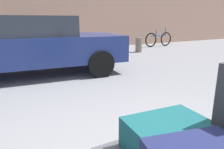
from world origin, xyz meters
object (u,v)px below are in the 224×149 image
object	(u,v)px
parked_car	(31,44)
bicycle_leaning	(159,39)
bollard_kerb_near	(113,47)
bollard_kerb_mid	(139,45)
suitcase_teal_rear_left	(167,136)

from	to	relation	value
parked_car	bicycle_leaning	world-z (taller)	parked_car
bicycle_leaning	bollard_kerb_near	distance (m)	3.50
bollard_kerb_near	bollard_kerb_mid	world-z (taller)	same
suitcase_teal_rear_left	bollard_kerb_mid	world-z (taller)	bollard_kerb_mid
parked_car	bollard_kerb_near	world-z (taller)	parked_car
parked_car	bollard_kerb_near	size ratio (longest dim) A/B	7.21
suitcase_teal_rear_left	parked_car	xyz separation A→B (m)	(-0.36, 4.31, 0.29)
parked_car	bollard_kerb_near	distance (m)	3.84
bollard_kerb_near	bollard_kerb_mid	size ratio (longest dim) A/B	1.00
parked_car	bollard_kerb_near	xyz separation A→B (m)	(3.33, 1.86, -0.45)
suitcase_teal_rear_left	parked_car	world-z (taller)	parked_car
bicycle_leaning	bollard_kerb_near	xyz separation A→B (m)	(-3.31, -1.11, -0.06)
suitcase_teal_rear_left	bollard_kerb_near	size ratio (longest dim) A/B	1.00
suitcase_teal_rear_left	parked_car	size ratio (longest dim) A/B	0.14
bicycle_leaning	bollard_kerb_near	size ratio (longest dim) A/B	2.86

